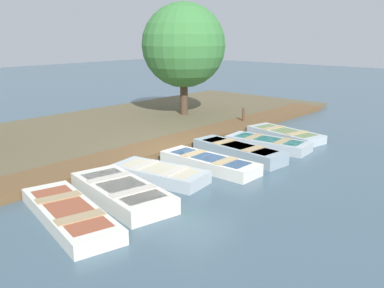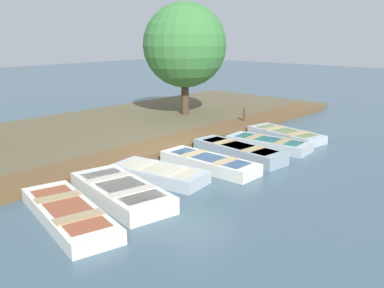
{
  "view_description": "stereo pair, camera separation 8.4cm",
  "coord_description": "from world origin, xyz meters",
  "px_view_note": "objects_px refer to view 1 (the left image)",
  "views": [
    {
      "loc": [
        8.57,
        -9.75,
        3.9
      ],
      "look_at": [
        0.39,
        -0.48,
        0.65
      ],
      "focal_mm": 40.0,
      "sensor_mm": 36.0,
      "label": 1
    },
    {
      "loc": [
        8.63,
        -9.69,
        3.9
      ],
      "look_at": [
        0.39,
        -0.48,
        0.65
      ],
      "focal_mm": 40.0,
      "sensor_mm": 36.0,
      "label": 2
    }
  ],
  "objects_px": {
    "rowboat_3": "(209,163)",
    "rowboat_5": "(268,143)",
    "rowboat_1": "(122,192)",
    "mooring_post_far": "(243,116)",
    "rowboat_6": "(285,134)",
    "rowboat_4": "(238,151)",
    "rowboat_2": "(159,174)",
    "rowboat_0": "(69,214)",
    "park_tree_left": "(184,45)"
  },
  "relations": [
    {
      "from": "rowboat_3",
      "to": "rowboat_5",
      "type": "distance_m",
      "value": 3.12
    },
    {
      "from": "rowboat_1",
      "to": "mooring_post_far",
      "type": "relative_size",
      "value": 4.14
    },
    {
      "from": "rowboat_5",
      "to": "mooring_post_far",
      "type": "height_order",
      "value": "mooring_post_far"
    },
    {
      "from": "rowboat_1",
      "to": "rowboat_3",
      "type": "distance_m",
      "value": 3.26
    },
    {
      "from": "rowboat_3",
      "to": "rowboat_6",
      "type": "distance_m",
      "value": 4.75
    },
    {
      "from": "rowboat_4",
      "to": "rowboat_5",
      "type": "height_order",
      "value": "rowboat_4"
    },
    {
      "from": "rowboat_1",
      "to": "rowboat_6",
      "type": "bearing_deg",
      "value": 102.03
    },
    {
      "from": "rowboat_2",
      "to": "rowboat_4",
      "type": "bearing_deg",
      "value": 74.69
    },
    {
      "from": "rowboat_2",
      "to": "mooring_post_far",
      "type": "distance_m",
      "value": 7.61
    },
    {
      "from": "rowboat_0",
      "to": "rowboat_6",
      "type": "relative_size",
      "value": 1.15
    },
    {
      "from": "rowboat_3",
      "to": "rowboat_5",
      "type": "bearing_deg",
      "value": 88.43
    },
    {
      "from": "rowboat_0",
      "to": "rowboat_5",
      "type": "distance_m",
      "value": 7.87
    },
    {
      "from": "rowboat_5",
      "to": "rowboat_4",
      "type": "bearing_deg",
      "value": -98.76
    },
    {
      "from": "rowboat_0",
      "to": "rowboat_2",
      "type": "xyz_separation_m",
      "value": [
        -0.42,
        3.09,
        0.02
      ]
    },
    {
      "from": "rowboat_2",
      "to": "rowboat_6",
      "type": "distance_m",
      "value": 6.41
    },
    {
      "from": "rowboat_6",
      "to": "park_tree_left",
      "type": "bearing_deg",
      "value": -172.45
    },
    {
      "from": "rowboat_1",
      "to": "rowboat_4",
      "type": "bearing_deg",
      "value": 100.96
    },
    {
      "from": "rowboat_5",
      "to": "rowboat_6",
      "type": "distance_m",
      "value": 1.65
    },
    {
      "from": "rowboat_6",
      "to": "rowboat_5",
      "type": "bearing_deg",
      "value": -70.15
    },
    {
      "from": "rowboat_1",
      "to": "rowboat_2",
      "type": "height_order",
      "value": "rowboat_1"
    },
    {
      "from": "rowboat_0",
      "to": "rowboat_3",
      "type": "xyz_separation_m",
      "value": [
        -0.04,
        4.75,
        0.02
      ]
    },
    {
      "from": "rowboat_4",
      "to": "park_tree_left",
      "type": "distance_m",
      "value": 7.3
    },
    {
      "from": "rowboat_1",
      "to": "rowboat_4",
      "type": "xyz_separation_m",
      "value": [
        0.0,
        4.79,
        0.01
      ]
    },
    {
      "from": "rowboat_0",
      "to": "park_tree_left",
      "type": "height_order",
      "value": "park_tree_left"
    },
    {
      "from": "rowboat_1",
      "to": "rowboat_6",
      "type": "distance_m",
      "value": 8.01
    },
    {
      "from": "rowboat_3",
      "to": "mooring_post_far",
      "type": "relative_size",
      "value": 3.93
    },
    {
      "from": "rowboat_0",
      "to": "rowboat_1",
      "type": "bearing_deg",
      "value": 106.23
    },
    {
      "from": "rowboat_3",
      "to": "mooring_post_far",
      "type": "distance_m",
      "value": 6.21
    },
    {
      "from": "rowboat_0",
      "to": "mooring_post_far",
      "type": "bearing_deg",
      "value": 117.97
    },
    {
      "from": "rowboat_5",
      "to": "park_tree_left",
      "type": "distance_m",
      "value": 6.79
    },
    {
      "from": "rowboat_3",
      "to": "mooring_post_far",
      "type": "xyz_separation_m",
      "value": [
        -2.67,
        5.59,
        0.22
      ]
    },
    {
      "from": "mooring_post_far",
      "to": "park_tree_left",
      "type": "bearing_deg",
      "value": -169.59
    },
    {
      "from": "rowboat_0",
      "to": "mooring_post_far",
      "type": "distance_m",
      "value": 10.69
    },
    {
      "from": "rowboat_0",
      "to": "rowboat_4",
      "type": "bearing_deg",
      "value": 103.96
    },
    {
      "from": "park_tree_left",
      "to": "rowboat_2",
      "type": "bearing_deg",
      "value": -52.06
    },
    {
      "from": "rowboat_2",
      "to": "park_tree_left",
      "type": "bearing_deg",
      "value": 118.88
    },
    {
      "from": "rowboat_1",
      "to": "rowboat_6",
      "type": "xyz_separation_m",
      "value": [
        -0.15,
        8.0,
        -0.04
      ]
    },
    {
      "from": "park_tree_left",
      "to": "mooring_post_far",
      "type": "bearing_deg",
      "value": 10.41
    },
    {
      "from": "rowboat_3",
      "to": "rowboat_5",
      "type": "height_order",
      "value": "rowboat_3"
    },
    {
      "from": "rowboat_5",
      "to": "rowboat_6",
      "type": "relative_size",
      "value": 0.95
    },
    {
      "from": "mooring_post_far",
      "to": "rowboat_5",
      "type": "bearing_deg",
      "value": -42.02
    },
    {
      "from": "rowboat_2",
      "to": "park_tree_left",
      "type": "relative_size",
      "value": 0.54
    },
    {
      "from": "rowboat_4",
      "to": "rowboat_6",
      "type": "bearing_deg",
      "value": 97.87
    },
    {
      "from": "rowboat_6",
      "to": "rowboat_0",
      "type": "bearing_deg",
      "value": -77.87
    },
    {
      "from": "rowboat_0",
      "to": "rowboat_5",
      "type": "height_order",
      "value": "rowboat_5"
    },
    {
      "from": "rowboat_1",
      "to": "rowboat_4",
      "type": "distance_m",
      "value": 4.79
    },
    {
      "from": "rowboat_0",
      "to": "rowboat_4",
      "type": "xyz_separation_m",
      "value": [
        -0.07,
        6.28,
        0.05
      ]
    },
    {
      "from": "rowboat_3",
      "to": "rowboat_6",
      "type": "relative_size",
      "value": 1.0
    },
    {
      "from": "rowboat_2",
      "to": "park_tree_left",
      "type": "xyz_separation_m",
      "value": [
        -5.23,
        6.71,
        3.14
      ]
    },
    {
      "from": "rowboat_6",
      "to": "mooring_post_far",
      "type": "distance_m",
      "value": 2.64
    }
  ]
}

